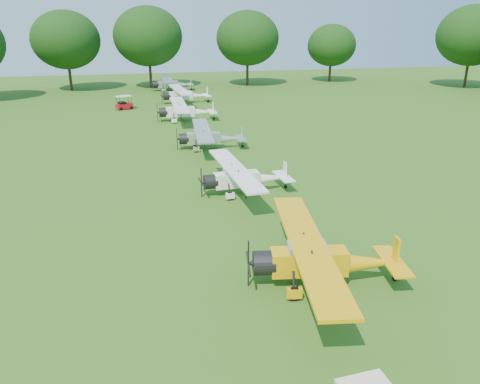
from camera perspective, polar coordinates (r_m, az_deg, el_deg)
The scene contains 9 objects.
ground at distance 26.66m, azimuth 0.36°, elevation -3.07°, with size 160.00×160.00×0.00m, color #305615.
tree_belt at distance 25.84m, azimuth 8.29°, elevation 14.44°, with size 137.36×130.27×14.52m.
aircraft_2 at distance 19.98m, azimuth 9.83°, elevation -7.88°, with size 6.73×10.65×2.09m.
aircraft_3 at distance 30.06m, azimuth 0.37°, elevation 1.91°, with size 6.00×9.56×1.88m.
aircraft_4 at distance 40.90m, azimuth -3.83°, elevation 6.80°, with size 6.02×9.59×1.89m.
aircraft_5 at distance 52.98m, azimuth -6.75°, elevation 9.90°, with size 6.60×10.50×2.07m.
aircraft_6 at distance 64.87m, azimuth -6.82°, elevation 11.78°, with size 6.66×10.61×2.09m.
aircraft_7 at distance 77.10m, azimuth -8.42°, elevation 13.01°, with size 6.61×10.50×2.08m.
golf_cart at distance 61.57m, azimuth -13.96°, elevation 10.27°, with size 2.25×1.81×1.68m.
Camera 1 is at (-5.75, -23.81, 10.51)m, focal length 35.00 mm.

